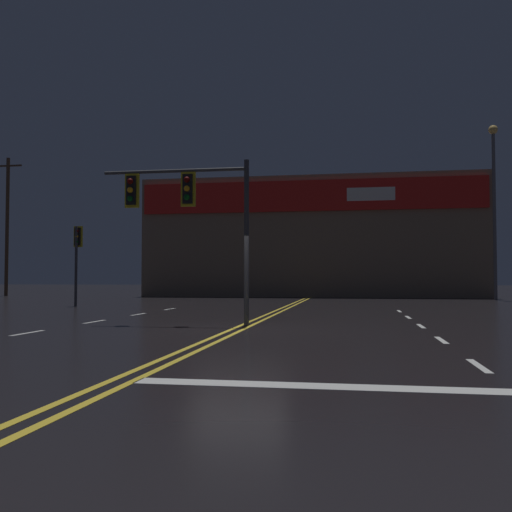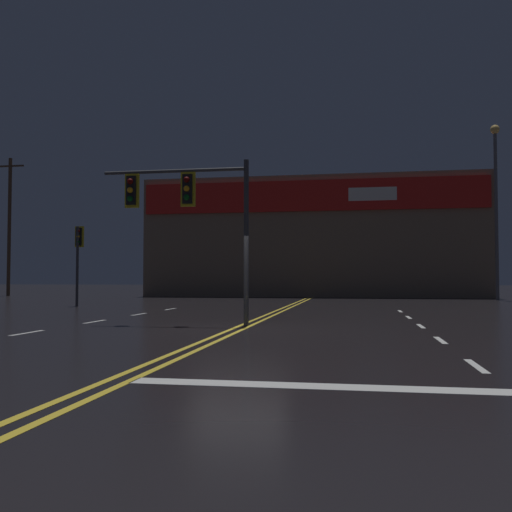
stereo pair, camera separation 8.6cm
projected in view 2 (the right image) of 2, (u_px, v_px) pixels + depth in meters
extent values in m
plane|color=black|center=(237.00, 329.00, 14.63)|extent=(200.00, 200.00, 0.00)
cube|color=gold|center=(231.00, 329.00, 14.66)|extent=(0.12, 60.00, 0.01)
cube|color=gold|center=(243.00, 329.00, 14.61)|extent=(0.12, 60.00, 0.01)
cube|color=silver|center=(27.00, 333.00, 13.67)|extent=(0.12, 1.40, 0.01)
cube|color=silver|center=(95.00, 322.00, 17.22)|extent=(0.12, 1.40, 0.01)
cube|color=silver|center=(139.00, 314.00, 20.76)|extent=(0.12, 1.40, 0.01)
cube|color=silver|center=(170.00, 309.00, 24.31)|extent=(0.12, 1.40, 0.01)
cube|color=silver|center=(476.00, 366.00, 8.50)|extent=(0.12, 1.40, 0.01)
cube|color=silver|center=(440.00, 340.00, 12.05)|extent=(0.12, 1.40, 0.01)
cube|color=silver|center=(421.00, 326.00, 15.59)|extent=(0.12, 1.40, 0.01)
cube|color=silver|center=(409.00, 317.00, 19.14)|extent=(0.12, 1.40, 0.01)
cube|color=silver|center=(400.00, 311.00, 22.68)|extent=(0.12, 1.40, 0.01)
cylinder|color=#38383D|center=(246.00, 242.00, 15.96)|extent=(0.14, 0.14, 4.65)
cylinder|color=#38383D|center=(174.00, 171.00, 16.40)|extent=(4.23, 0.10, 0.10)
cube|color=black|center=(188.00, 189.00, 16.31)|extent=(0.28, 0.24, 0.84)
cube|color=gold|center=(188.00, 189.00, 16.31)|extent=(0.42, 0.08, 0.99)
sphere|color=#500705|center=(187.00, 180.00, 16.16)|extent=(0.17, 0.17, 0.17)
sphere|color=orange|center=(187.00, 188.00, 16.15)|extent=(0.17, 0.17, 0.17)
sphere|color=#084513|center=(186.00, 197.00, 16.14)|extent=(0.17, 0.17, 0.17)
cube|color=black|center=(132.00, 191.00, 16.60)|extent=(0.28, 0.24, 0.84)
cube|color=gold|center=(132.00, 191.00, 16.60)|extent=(0.42, 0.08, 0.99)
sphere|color=#500705|center=(130.00, 181.00, 16.45)|extent=(0.17, 0.17, 0.17)
sphere|color=orange|center=(130.00, 190.00, 16.44)|extent=(0.17, 0.17, 0.17)
sphere|color=#084513|center=(130.00, 199.00, 16.43)|extent=(0.17, 0.17, 0.17)
cylinder|color=#38383D|center=(77.00, 266.00, 26.77)|extent=(0.13, 0.13, 3.76)
cube|color=black|center=(79.00, 237.00, 27.00)|extent=(0.28, 0.24, 0.84)
cube|color=gold|center=(79.00, 237.00, 27.00)|extent=(0.42, 0.08, 0.99)
sphere|color=#500705|center=(78.00, 231.00, 26.86)|extent=(0.17, 0.17, 0.17)
sphere|color=orange|center=(78.00, 236.00, 26.85)|extent=(0.17, 0.17, 0.17)
sphere|color=#084513|center=(78.00, 242.00, 26.84)|extent=(0.17, 0.17, 0.17)
cylinder|color=#59595E|center=(496.00, 216.00, 34.63)|extent=(0.20, 0.20, 10.26)
sphere|color=#F4C666|center=(495.00, 129.00, 34.84)|extent=(0.56, 0.56, 0.56)
cube|color=#7A6651|center=(315.00, 241.00, 44.07)|extent=(24.11, 10.00, 8.49)
cube|color=red|center=(310.00, 196.00, 39.16)|extent=(23.62, 0.20, 2.12)
cube|color=white|center=(372.00, 194.00, 38.39)|extent=(3.20, 0.16, 0.90)
cylinder|color=#4C3828|center=(9.00, 227.00, 43.24)|extent=(0.26, 0.26, 10.48)
cube|color=#4C3828|center=(10.00, 166.00, 43.42)|extent=(2.20, 0.12, 0.12)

